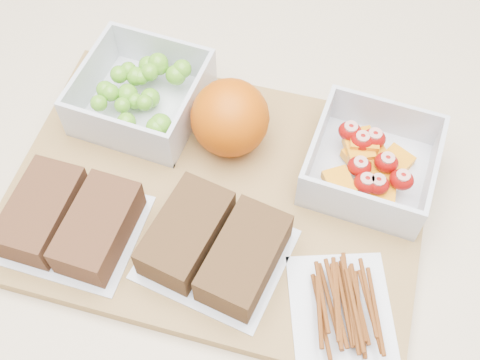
{
  "coord_description": "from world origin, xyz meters",
  "views": [
    {
      "loc": [
        0.11,
        -0.29,
        1.45
      ],
      "look_at": [
        -0.0,
        0.02,
        0.93
      ],
      "focal_mm": 45.0,
      "sensor_mm": 36.0,
      "label": 1
    }
  ],
  "objects": [
    {
      "name": "counter",
      "position": [
        0.0,
        0.0,
        0.45
      ],
      "size": [
        1.2,
        0.9,
        0.9
      ],
      "primitive_type": "cube",
      "color": "beige",
      "rests_on": "ground"
    },
    {
      "name": "cutting_board",
      "position": [
        -0.02,
        -0.0,
        0.91
      ],
      "size": [
        0.44,
        0.33,
        0.02
      ],
      "primitive_type": "cube",
      "rotation": [
        0.0,
        0.0,
        0.08
      ],
      "color": "olive",
      "rests_on": "counter"
    },
    {
      "name": "grape_container",
      "position": [
        -0.14,
        0.08,
        0.94
      ],
      "size": [
        0.13,
        0.13,
        0.05
      ],
      "color": "silver",
      "rests_on": "cutting_board"
    },
    {
      "name": "fruit_container",
      "position": [
        0.12,
        0.07,
        0.94
      ],
      "size": [
        0.12,
        0.12,
        0.05
      ],
      "color": "silver",
      "rests_on": "cutting_board"
    },
    {
      "name": "orange",
      "position": [
        -0.03,
        0.06,
        0.96
      ],
      "size": [
        0.08,
        0.08,
        0.08
      ],
      "primitive_type": "sphere",
      "color": "#C64F04",
      "rests_on": "cutting_board"
    },
    {
      "name": "sandwich_bag_left",
      "position": [
        -0.14,
        -0.09,
        0.94
      ],
      "size": [
        0.13,
        0.12,
        0.04
      ],
      "color": "silver",
      "rests_on": "cutting_board"
    },
    {
      "name": "sandwich_bag_center",
      "position": [
        0.0,
        -0.07,
        0.94
      ],
      "size": [
        0.14,
        0.13,
        0.04
      ],
      "color": "silver",
      "rests_on": "cutting_board"
    },
    {
      "name": "pretzel_bag",
      "position": [
        0.13,
        -0.08,
        0.93
      ],
      "size": [
        0.13,
        0.14,
        0.03
      ],
      "color": "silver",
      "rests_on": "cutting_board"
    }
  ]
}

